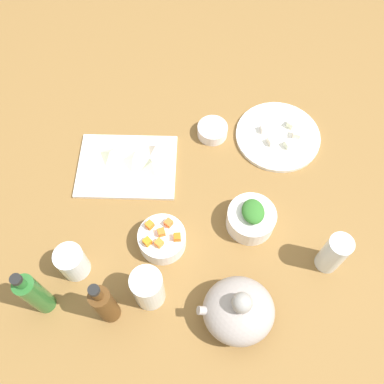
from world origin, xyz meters
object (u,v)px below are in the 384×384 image
object	(u,v)px
bowl_greens	(251,219)
cutting_board	(127,166)
bottle_0	(35,294)
drinking_glass_0	(334,253)
bottle_1	(105,304)
drinking_glass_2	(72,262)
teapot	(238,310)
plate_tofu	(278,136)
drinking_glass_1	(148,288)
bowl_carrots	(162,239)
bowl_small_side	(212,131)

from	to	relation	value
bowl_greens	cutting_board	bearing A→B (deg)	-30.66
bottle_0	drinking_glass_0	distance (cm)	71.23
bottle_1	drinking_glass_0	size ratio (longest dim) A/B	1.55
drinking_glass_2	teapot	bearing A→B (deg)	160.50
plate_tofu	teapot	size ratio (longest dim) A/B	1.39
teapot	bottle_0	size ratio (longest dim) A/B	0.87
drinking_glass_1	drinking_glass_2	world-z (taller)	drinking_glass_1
bowl_carrots	drinking_glass_1	size ratio (longest dim) A/B	0.95
teapot	bottle_0	xyz separation A→B (cm)	(46.37, -5.36, 3.20)
teapot	bottle_1	distance (cm)	30.61
bottle_1	drinking_glass_1	world-z (taller)	bottle_1
teapot	plate_tofu	bearing A→B (deg)	-108.96
plate_tofu	bottle_0	world-z (taller)	bottle_0
bowl_carrots	bowl_small_side	size ratio (longest dim) A/B	1.37
cutting_board	bowl_small_side	size ratio (longest dim) A/B	3.14
bowl_small_side	teapot	world-z (taller)	teapot
bowl_small_side	drinking_glass_0	xyz separation A→B (cm)	(-26.26, 42.18, 5.01)
drinking_glass_1	drinking_glass_2	distance (cm)	20.54
bowl_carrots	teapot	distance (cm)	26.54
cutting_board	teapot	world-z (taller)	teapot
drinking_glass_0	drinking_glass_2	size ratio (longest dim) A/B	1.43
bowl_greens	bottle_1	distance (cm)	42.89
teapot	drinking_glass_2	bearing A→B (deg)	-19.50
bowl_carrots	teapot	xyz separation A→B (cm)	(-17.48, 19.73, 3.10)
cutting_board	drinking_glass_0	distance (cm)	61.12
plate_tofu	bowl_carrots	bearing A→B (deg)	42.52
bowl_greens	drinking_glass_0	bearing A→B (deg)	147.03
bottle_1	teapot	bearing A→B (deg)	175.69
drinking_glass_0	cutting_board	bearing A→B (deg)	-31.49
cutting_board	drinking_glass_0	bearing A→B (deg)	148.51
bottle_0	drinking_glass_0	size ratio (longest dim) A/B	1.54
bottle_0	drinking_glass_1	size ratio (longest dim) A/B	1.63
bowl_greens	drinking_glass_2	world-z (taller)	drinking_glass_2
teapot	drinking_glass_1	world-z (taller)	teapot
bottle_0	drinking_glass_2	bearing A→B (deg)	-127.82
drinking_glass_1	bowl_greens	bearing A→B (deg)	-146.07
plate_tofu	drinking_glass_1	xyz separation A→B (cm)	(38.73, 46.17, 5.86)
cutting_board	drinking_glass_1	distance (cm)	38.93
bottle_1	drinking_glass_2	world-z (taller)	bottle_1
bowl_greens	bottle_0	xyz separation A→B (cm)	(52.46, 18.77, 5.94)
bottle_1	bowl_greens	bearing A→B (deg)	-149.10
bowl_carrots	teapot	bearing A→B (deg)	131.53
cutting_board	drinking_glass_0	world-z (taller)	drinking_glass_0
cutting_board	bowl_carrots	xyz separation A→B (cm)	(-9.87, 24.22, 2.17)
cutting_board	bowl_small_side	xyz separation A→B (cm)	(-25.58, -10.42, 1.31)
bowl_greens	plate_tofu	bearing A→B (deg)	-112.87
bottle_0	bottle_1	bearing A→B (deg)	169.14
bowl_greens	drinking_glass_1	distance (cm)	32.58
bowl_small_side	drinking_glass_1	distance (cm)	52.14
bowl_greens	bottle_0	distance (cm)	56.03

